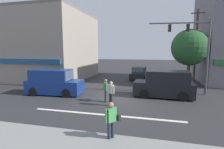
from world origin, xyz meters
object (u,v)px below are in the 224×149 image
Objects in this scene: van_parked_curbside at (165,85)px; sedan_crossing_rightbound at (139,74)px; street_tree at (190,47)px; utility_pole_near_left at (58,48)px; pedestrian_far_side at (106,89)px; pedestrian_foreground_with_bag at (111,119)px; utility_pole_far_right at (196,46)px; pedestrian_mid_crossing at (111,92)px; van_waiting_far at (54,83)px; traffic_light_mast at (196,45)px.

van_parked_curbside reaches higher than sedan_crossing_rightbound.
utility_pole_near_left reaches higher than street_tree.
utility_pole_near_left is 9.79m from pedestrian_far_side.
van_parked_curbside is at bearing 72.51° from pedestrian_foreground_with_bag.
street_tree is 1.40× the size of sedan_crossing_rightbound.
utility_pole_far_right is 1.95× the size of sedan_crossing_rightbound.
pedestrian_far_side is (-1.47, -10.64, 0.24)m from sedan_crossing_rightbound.
sedan_crossing_rightbound is 16.01m from pedestrian_foreground_with_bag.
street_tree reaches higher than pedestrian_mid_crossing.
van_parked_curbside is at bearing -115.92° from utility_pole_far_right.
utility_pole_far_right is at bearing -6.77° from sedan_crossing_rightbound.
van_waiting_far is 2.83× the size of pedestrian_mid_crossing.
traffic_light_mast is 12.30m from van_waiting_far.
pedestrian_foreground_with_bag is (-2.44, -7.74, -0.05)m from van_parked_curbside.
traffic_light_mast reaches higher than van_waiting_far.
van_waiting_far is (-6.36, -9.53, 0.29)m from sedan_crossing_rightbound.
street_tree is 10.71m from pedestrian_far_side.
street_tree reaches higher than van_waiting_far.
traffic_light_mast is (-0.20, -3.73, 0.17)m from street_tree.
utility_pole_near_left is at bearing 172.08° from traffic_light_mast.
pedestrian_foreground_with_bag reaches higher than sedan_crossing_rightbound.
van_waiting_far reaches higher than pedestrian_far_side.
utility_pole_near_left is 0.92× the size of utility_pole_far_right.
pedestrian_foreground_with_bag is at bearing -111.33° from street_tree.
utility_pole_far_right reaches higher than van_waiting_far.
sedan_crossing_rightbound is (-5.38, 2.99, -3.30)m from street_tree.
street_tree is at bearing 86.95° from traffic_light_mast.
pedestrian_foreground_with_bag is (-5.08, -13.01, -3.06)m from street_tree.
street_tree reaches higher than pedestrian_far_side.
street_tree is 3.53× the size of pedestrian_far_side.
street_tree is 1.26× the size of van_parked_curbside.
sedan_crossing_rightbound is at bearing 108.33° from van_parked_curbside.
pedestrian_far_side is at bearing 126.36° from pedestrian_mid_crossing.
pedestrian_far_side is (7.25, -5.86, -3.00)m from utility_pole_near_left.
pedestrian_far_side is (-7.85, -9.88, -3.31)m from utility_pole_far_right.
utility_pole_near_left reaches higher than pedestrian_mid_crossing.
utility_pole_near_left is 12.33m from van_parked_curbside.
utility_pole_far_right is 13.35m from pedestrian_mid_crossing.
van_waiting_far reaches higher than sedan_crossing_rightbound.
pedestrian_foreground_with_bag is at bearing -44.15° from van_waiting_far.
pedestrian_far_side is at bearing -97.86° from sedan_crossing_rightbound.
van_parked_curbside and van_waiting_far have the same top height.
utility_pole_near_left reaches higher than pedestrian_foreground_with_bag.
pedestrian_foreground_with_bag is 5.64m from pedestrian_far_side.
pedestrian_foreground_with_bag is (-4.88, -9.28, -3.22)m from traffic_light_mast.
utility_pole_far_right is at bearing 14.94° from utility_pole_near_left.
sedan_crossing_rightbound is at bearing 150.91° from street_tree.
street_tree is at bearing 29.12° from van_waiting_far.
van_parked_curbside is 2.80× the size of pedestrian_foreground_with_bag.
street_tree is 14.21m from utility_pole_near_left.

